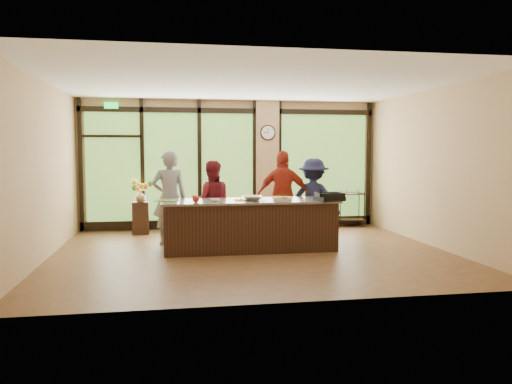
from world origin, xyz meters
name	(u,v)px	position (x,y,z in m)	size (l,w,h in m)	color
floor	(252,253)	(0.00, 0.00, 0.00)	(7.00, 7.00, 0.00)	#51371C
ceiling	(252,83)	(0.00, 0.00, 3.00)	(7.00, 7.00, 0.00)	silver
back_wall	(231,165)	(0.00, 3.00, 1.50)	(7.00, 7.00, 0.00)	tan
left_wall	(43,170)	(-3.50, 0.00, 1.50)	(6.00, 6.00, 0.00)	tan
right_wall	(435,168)	(3.50, 0.00, 1.50)	(6.00, 6.00, 0.00)	tan
window_wall	(239,169)	(0.16, 2.95, 1.39)	(6.90, 0.12, 3.00)	tan
island_base	(249,226)	(0.00, 0.30, 0.44)	(3.10, 1.00, 0.88)	black
countertop	(249,201)	(0.00, 0.30, 0.90)	(3.20, 1.10, 0.04)	gray
wall_clock	(268,133)	(0.85, 2.87, 2.25)	(0.36, 0.04, 0.36)	black
cook_left	(169,198)	(-1.45, 1.07, 0.91)	(0.67, 0.44, 1.83)	gray
cook_midleft	(211,202)	(-0.63, 1.13, 0.81)	(0.79, 0.62, 1.63)	maroon
cook_midright	(283,196)	(0.83, 1.13, 0.91)	(1.07, 0.45, 1.82)	maroon
cook_right	(313,199)	(1.45, 1.09, 0.83)	(1.08, 0.62, 1.67)	#181935
roasting_pan	(329,199)	(1.39, -0.11, 0.96)	(0.47, 0.37, 0.08)	black
mixing_bowl	(252,198)	(0.03, 0.15, 0.96)	(0.36, 0.36, 0.09)	silver
cutting_board_left	(166,201)	(-1.50, 0.38, 0.93)	(0.41, 0.31, 0.01)	#459235
cutting_board_center	(246,200)	(-0.07, 0.26, 0.93)	(0.42, 0.31, 0.01)	yellow
cutting_board_right	(282,197)	(0.70, 0.66, 0.93)	(0.39, 0.29, 0.01)	yellow
prep_bowl_near	(214,200)	(-0.66, 0.09, 0.95)	(0.17, 0.17, 0.05)	white
prep_bowl_mid	(256,199)	(0.11, 0.23, 0.94)	(0.13, 0.13, 0.04)	white
prep_bowl_far	(284,198)	(0.71, 0.51, 0.93)	(0.12, 0.12, 0.03)	white
red_ramekin	(196,200)	(-0.99, 0.05, 0.97)	(0.12, 0.12, 0.10)	red
flower_stand	(141,218)	(-2.08, 2.42, 0.35)	(0.35, 0.35, 0.71)	black
flower_vase	(140,196)	(-2.08, 2.42, 0.83)	(0.24, 0.24, 0.25)	#987E52
bar_cart	(350,204)	(2.85, 2.72, 0.54)	(0.70, 0.46, 0.89)	black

